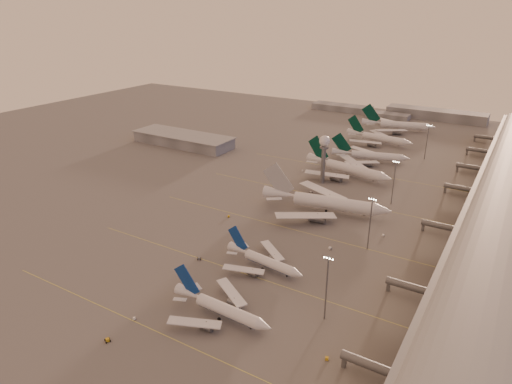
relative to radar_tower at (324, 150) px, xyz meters
The scene contains 25 objects.
ground 121.92m from the radar_tower, 92.39° to the right, with size 700.00×700.00×0.00m, color #5C5A5A.
taxiway_markings 71.83m from the radar_tower, 68.66° to the right, with size 180.00×185.25×0.02m.
hangar 127.68m from the radar_tower, behind, with size 82.00×27.00×8.50m.
radar_tower is the anchor object (origin of this frame).
mast_a 131.38m from the radar_tower, 66.17° to the right, with size 3.60×0.56×25.00m.
mast_b 82.32m from the radar_tower, 52.43° to the right, with size 3.60×0.56×25.00m.
mast_c 46.66m from the radar_tower, 12.53° to the right, with size 3.60×0.56×25.00m.
mast_d 91.11m from the radar_tower, 61.74° to the left, with size 3.60×0.56×25.00m.
distant_horizon 205.86m from the radar_tower, 90.67° to the left, with size 165.00×37.50×9.00m.
narrowbody_near 140.71m from the radar_tower, 80.85° to the right, with size 40.85×32.59×15.96m.
narrowbody_mid 105.85m from the radar_tower, 79.60° to the right, with size 37.99×30.15×14.87m.
widebody_white 46.04m from the radar_tower, 64.51° to the right, with size 67.81×53.91×24.00m.
greentail_a 26.87m from the radar_tower, 63.88° to the left, with size 60.38×48.31×22.15m.
greentail_b 57.81m from the radar_tower, 77.20° to the left, with size 51.92×41.41×19.24m.
greentail_c 102.21m from the radar_tower, 87.81° to the left, with size 54.33×43.61×19.79m.
greentail_d 147.98m from the radar_tower, 87.59° to the left, with size 60.31×48.10×22.37m.
gsv_truck_a 155.40m from the radar_tower, 90.97° to the right, with size 4.49×4.45×1.88m.
gsv_tug_near 168.06m from the radar_tower, 90.75° to the right, with size 3.75×4.43×1.09m.
gsv_catering_a 152.19m from the radar_tower, 65.88° to the right, with size 5.20×3.59×3.91m.
gsv_tug_mid 113.05m from the radar_tower, 94.32° to the right, with size 3.84×4.18×1.03m.
gsv_truck_b 84.91m from the radar_tower, 63.84° to the right, with size 6.31×3.80×2.40m.
gsv_truck_c 75.27m from the radar_tower, 106.69° to the right, with size 5.77×4.35×2.22m.
gsv_catering_b 74.69m from the radar_tower, 43.20° to the right, with size 4.98×3.01×3.81m.
gsv_tug_far 27.59m from the radar_tower, 87.08° to the right, with size 2.74×3.44×0.86m.
gsv_truck_d 30.38m from the radar_tower, 147.22° to the left, with size 3.63×5.27×2.01m.
Camera 1 is at (104.49, -122.59, 100.51)m, focal length 32.00 mm.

